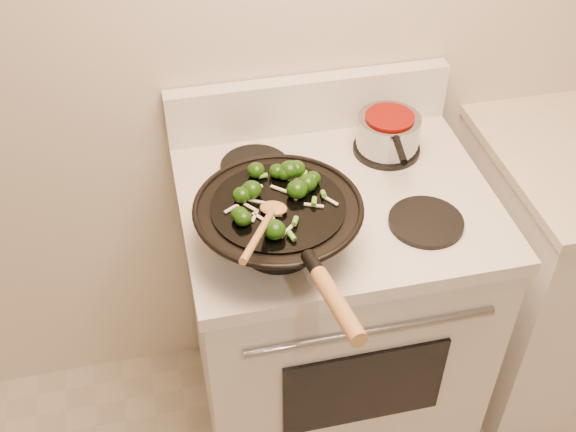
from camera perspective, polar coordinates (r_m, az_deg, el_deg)
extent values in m
cube|color=white|center=(2.15, 3.27, -8.15)|extent=(0.76, 0.64, 0.88)
cube|color=white|center=(1.82, 3.82, 1.18)|extent=(0.78, 0.66, 0.04)
cube|color=white|center=(2.00, 1.64, 8.86)|extent=(0.78, 0.05, 0.16)
cylinder|color=gray|center=(1.69, 6.64, -9.08)|extent=(0.60, 0.02, 0.02)
cube|color=black|center=(1.88, 6.03, -13.39)|extent=(0.42, 0.01, 0.28)
cylinder|color=black|center=(1.66, -0.75, -2.28)|extent=(0.18, 0.18, 0.01)
cylinder|color=black|center=(1.75, 10.85, -0.47)|extent=(0.18, 0.18, 0.01)
cylinder|color=black|center=(1.89, -2.64, 3.93)|extent=(0.18, 0.18, 0.01)
cylinder|color=black|center=(1.97, 7.78, 5.29)|extent=(0.18, 0.18, 0.01)
torus|color=black|center=(1.59, -0.78, 0.70)|extent=(0.38, 0.38, 0.01)
cylinder|color=black|center=(1.58, -0.78, 0.79)|extent=(0.30, 0.30, 0.01)
cylinder|color=black|center=(1.42, 1.97, -3.80)|extent=(0.04, 0.07, 0.04)
cylinder|color=#A77541|center=(1.33, 3.95, -7.02)|extent=(0.06, 0.20, 0.06)
ellipsoid|color=#153908|center=(1.65, 0.65, 3.75)|extent=(0.04, 0.04, 0.04)
cylinder|color=#53802E|center=(1.66, 1.09, 3.50)|extent=(0.02, 0.02, 0.01)
ellipsoid|color=#153908|center=(1.61, 1.54, 2.62)|extent=(0.04, 0.04, 0.04)
ellipsoid|color=#153908|center=(1.59, 0.72, 2.12)|extent=(0.05, 0.05, 0.04)
ellipsoid|color=#153908|center=(1.59, -3.69, 1.67)|extent=(0.04, 0.04, 0.03)
cylinder|color=#53802E|center=(1.59, -3.25, 1.45)|extent=(0.01, 0.02, 0.01)
ellipsoid|color=#153908|center=(1.60, -2.91, 1.96)|extent=(0.04, 0.04, 0.03)
ellipsoid|color=#153908|center=(1.65, -0.29, 3.45)|extent=(0.04, 0.04, 0.03)
ellipsoid|color=#153908|center=(1.53, -3.58, -0.17)|extent=(0.04, 0.04, 0.03)
cylinder|color=#53802E|center=(1.54, -3.14, -0.37)|extent=(0.02, 0.02, 0.01)
ellipsoid|color=#153908|center=(1.50, -1.06, -1.10)|extent=(0.05, 0.05, 0.04)
ellipsoid|color=#153908|center=(1.65, 0.12, 3.67)|extent=(0.05, 0.05, 0.04)
ellipsoid|color=#153908|center=(1.65, -2.54, 3.64)|extent=(0.04, 0.04, 0.03)
cylinder|color=#53802E|center=(1.66, -2.12, 3.42)|extent=(0.02, 0.02, 0.01)
ellipsoid|color=#153908|center=(1.60, -2.87, 2.11)|extent=(0.05, 0.05, 0.04)
ellipsoid|color=#153908|center=(1.63, 1.97, 2.99)|extent=(0.04, 0.04, 0.03)
ellipsoid|color=#153908|center=(1.65, -0.88, 3.57)|extent=(0.04, 0.04, 0.03)
cylinder|color=#53802E|center=(1.66, -0.49, 3.38)|extent=(0.02, 0.02, 0.01)
ellipsoid|color=#153908|center=(1.54, -3.86, 0.14)|extent=(0.04, 0.04, 0.03)
cube|color=white|center=(1.58, 2.06, 0.85)|extent=(0.04, 0.02, 0.00)
cube|color=white|center=(1.59, 3.41, 1.21)|extent=(0.03, 0.04, 0.00)
cube|color=white|center=(1.62, -3.32, 2.11)|extent=(0.03, 0.05, 0.00)
cube|color=white|center=(1.62, -0.53, 2.08)|extent=(0.05, 0.04, 0.00)
cube|color=white|center=(1.59, -2.30, 1.12)|extent=(0.05, 0.03, 0.00)
cube|color=white|center=(1.52, -0.02, -1.12)|extent=(0.04, 0.04, 0.00)
cube|color=white|center=(1.65, 0.79, 2.98)|extent=(0.05, 0.01, 0.00)
cube|color=white|center=(1.57, -2.94, 0.66)|extent=(0.03, 0.04, 0.00)
cube|color=white|center=(1.55, -1.10, 0.07)|extent=(0.04, 0.01, 0.00)
cube|color=white|center=(1.55, -2.21, -0.14)|extent=(0.03, 0.04, 0.00)
cube|color=white|center=(1.57, -4.52, 0.57)|extent=(0.03, 0.02, 0.00)
cube|color=white|center=(1.67, -0.03, 3.60)|extent=(0.04, 0.01, 0.00)
cube|color=white|center=(1.55, -2.64, -0.01)|extent=(0.02, 0.04, 0.00)
cylinder|color=#5BA736|center=(1.50, 0.27, -1.56)|extent=(0.01, 0.02, 0.01)
cylinder|color=#5BA736|center=(1.65, 1.32, 3.25)|extent=(0.02, 0.03, 0.02)
cylinder|color=#5BA736|center=(1.61, 1.38, 2.21)|extent=(0.02, 0.03, 0.02)
cylinder|color=#5BA736|center=(1.53, -1.46, -0.34)|extent=(0.02, 0.02, 0.02)
cylinder|color=#5BA736|center=(1.65, -2.00, 3.19)|extent=(0.02, 0.03, 0.02)
cylinder|color=#5BA736|center=(1.53, 0.56, -0.41)|extent=(0.03, 0.03, 0.01)
cylinder|color=#5BA736|center=(1.60, 2.82, 1.76)|extent=(0.02, 0.03, 0.02)
cylinder|color=#5BA736|center=(1.58, 2.07, 1.16)|extent=(0.02, 0.03, 0.02)
cylinder|color=#5BA736|center=(1.62, -3.37, 2.17)|extent=(0.02, 0.02, 0.02)
sphere|color=beige|center=(1.59, 0.62, 1.40)|extent=(0.01, 0.01, 0.01)
sphere|color=beige|center=(1.63, -2.16, 2.35)|extent=(0.01, 0.01, 0.01)
sphere|color=beige|center=(1.55, -3.29, -0.20)|extent=(0.01, 0.01, 0.01)
sphere|color=beige|center=(1.58, -4.03, 0.73)|extent=(0.01, 0.01, 0.01)
ellipsoid|color=#A77541|center=(1.56, -1.15, 0.62)|extent=(0.07, 0.07, 0.02)
cylinder|color=#A77541|center=(1.44, -2.31, -1.42)|extent=(0.12, 0.23, 0.09)
cylinder|color=gray|center=(1.93, 7.92, 6.56)|extent=(0.17, 0.17, 0.09)
cylinder|color=#720905|center=(1.91, 8.06, 7.76)|extent=(0.13, 0.13, 0.01)
cylinder|color=black|center=(1.81, 8.84, 5.17)|extent=(0.03, 0.10, 0.02)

